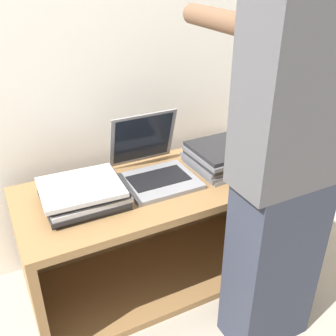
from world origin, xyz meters
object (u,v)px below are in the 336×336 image
(person, at_px, (286,174))
(laptop_stack_right, at_px, (225,156))
(laptop_open, at_px, (154,167))
(laptop_stack_left, at_px, (83,193))

(person, bearing_deg, laptop_stack_right, 78.18)
(laptop_stack_right, xyz_separation_m, person, (-0.11, -0.51, 0.19))
(laptop_open, xyz_separation_m, person, (0.25, -0.57, 0.18))
(laptop_stack_right, bearing_deg, laptop_open, 170.13)
(laptop_stack_left, xyz_separation_m, laptop_stack_right, (0.71, 0.00, 0.01))
(laptop_stack_left, xyz_separation_m, person, (0.60, -0.51, 0.19))
(laptop_stack_left, bearing_deg, person, -40.03)
(laptop_open, distance_m, laptop_stack_right, 0.36)
(laptop_open, distance_m, laptop_stack_left, 0.36)
(laptop_open, relative_size, laptop_stack_right, 1.04)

